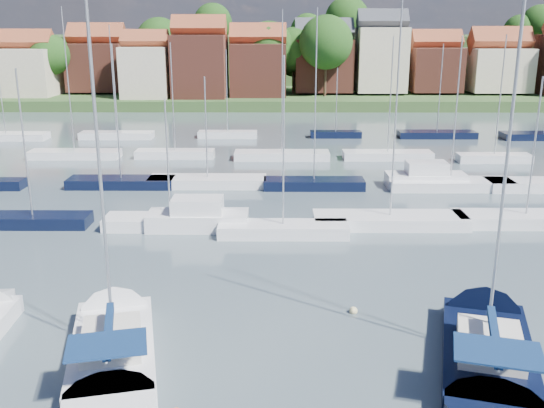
{
  "coord_description": "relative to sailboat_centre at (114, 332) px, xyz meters",
  "views": [
    {
      "loc": [
        0.11,
        -20.28,
        13.44
      ],
      "look_at": [
        -0.09,
        14.0,
        3.55
      ],
      "focal_mm": 40.0,
      "sensor_mm": 36.0,
      "label": 1
    }
  ],
  "objects": [
    {
      "name": "ground",
      "position": [
        7.14,
        35.72,
        -0.35
      ],
      "size": [
        260.0,
        260.0,
        0.0
      ],
      "primitive_type": "plane",
      "color": "#3F4E56",
      "rests_on": "ground"
    },
    {
      "name": "sailboat_centre",
      "position": [
        0.0,
        0.0,
        0.0
      ],
      "size": [
        6.15,
        13.24,
        17.34
      ],
      "rotation": [
        0.0,
        0.0,
        1.79
      ],
      "color": "silver",
      "rests_on": "ground"
    },
    {
      "name": "sailboat_navy",
      "position": [
        16.63,
        -0.09,
        -0.0
      ],
      "size": [
        7.06,
        14.06,
        18.73
      ],
      "rotation": [
        0.0,
        0.0,
        1.3
      ],
      "color": "black",
      "rests_on": "ground"
    },
    {
      "name": "buoy_e",
      "position": [
        11.11,
        2.68,
        -0.35
      ],
      "size": [
        0.42,
        0.42,
        0.42
      ],
      "primitive_type": "sphere",
      "color": "beige",
      "rests_on": "ground"
    },
    {
      "name": "marina_field",
      "position": [
        9.05,
        30.87,
        0.08
      ],
      "size": [
        79.62,
        41.41,
        15.93
      ],
      "color": "silver",
      "rests_on": "ground"
    },
    {
      "name": "far_shore_town",
      "position": [
        9.37,
        128.39,
        4.26
      ],
      "size": [
        212.46,
        90.0,
        22.27
      ],
      "color": "#374C26",
      "rests_on": "ground"
    }
  ]
}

